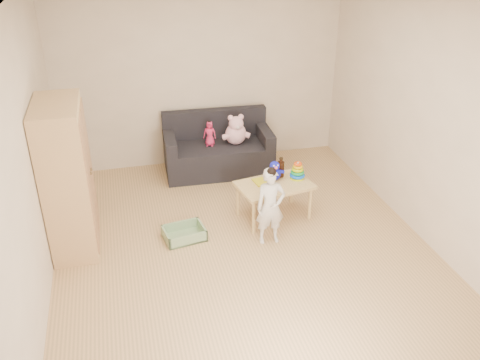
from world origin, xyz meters
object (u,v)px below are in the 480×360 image
object	(u,v)px
play_table	(274,200)
toddler	(270,207)
sofa	(218,158)
wardrobe	(67,178)

from	to	relation	value
play_table	toddler	bearing A→B (deg)	-112.42
toddler	play_table	bearing A→B (deg)	68.97
sofa	wardrobe	bearing A→B (deg)	-141.67
play_table	sofa	bearing A→B (deg)	105.41
wardrobe	sofa	distance (m)	2.42
sofa	play_table	distance (m)	1.43
sofa	toddler	world-z (taller)	toddler
wardrobe	sofa	size ratio (longest dim) A/B	1.10
sofa	toddler	distance (m)	1.88
play_table	toddler	distance (m)	0.56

